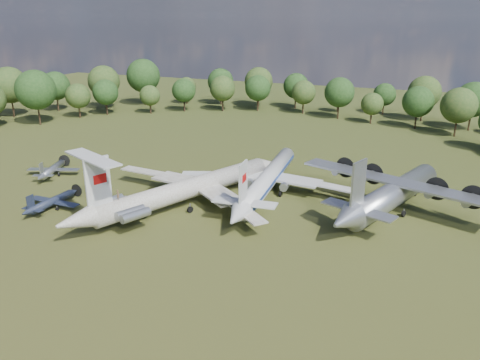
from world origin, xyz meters
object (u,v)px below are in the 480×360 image
at_px(tu104_jet, 268,182).
at_px(person_on_il62, 118,195).
at_px(il62_airliner, 188,192).
at_px(small_prop_west, 52,203).
at_px(small_prop_northwest, 53,171).
at_px(an12_transport, 393,197).

xyz_separation_m(tu104_jet, person_on_il62, (-16.16, -22.74, 3.32)).
height_order(il62_airliner, tu104_jet, il62_airliner).
height_order(small_prop_west, small_prop_northwest, small_prop_northwest).
xyz_separation_m(tu104_jet, an12_transport, (22.02, -0.11, 0.33)).
bearing_deg(small_prop_northwest, person_on_il62, -49.38).
bearing_deg(person_on_il62, il62_airliner, -92.26).
bearing_deg(tu104_jet, il62_airliner, -140.06).
relative_size(an12_transport, small_prop_west, 2.88).
bearing_deg(tu104_jet, small_prop_northwest, -175.13).
bearing_deg(small_prop_northwest, an12_transport, -13.94).
distance_m(il62_airliner, small_prop_west, 23.01).
bearing_deg(small_prop_northwest, il62_airliner, -25.97).
bearing_deg(small_prop_west, il62_airliner, 27.88).
distance_m(small_prop_northwest, person_on_il62, 32.13).
height_order(an12_transport, person_on_il62, person_on_il62).
height_order(tu104_jet, person_on_il62, person_on_il62).
distance_m(il62_airliner, small_prop_northwest, 33.26).
relative_size(il62_airliner, small_prop_northwest, 3.40).
bearing_deg(small_prop_west, an12_transport, 22.78).
bearing_deg(small_prop_west, small_prop_northwest, 134.24).
distance_m(il62_airliner, person_on_il62, 13.64).
bearing_deg(an12_transport, person_on_il62, -129.29).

